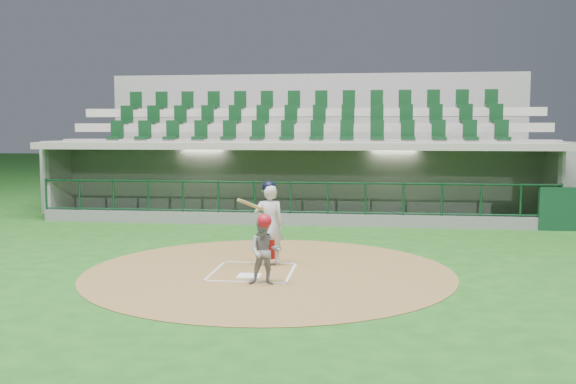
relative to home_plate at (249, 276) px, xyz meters
name	(u,v)px	position (x,y,z in m)	size (l,w,h in m)	color
ground	(256,269)	(0.00, 0.70, -0.02)	(120.00, 120.00, 0.00)	#194F16
dirt_circle	(269,271)	(0.30, 0.50, -0.02)	(7.20, 7.20, 0.01)	brown
home_plate	(249,276)	(0.00, 0.00, 0.00)	(0.43, 0.43, 0.02)	white
batter_box_chalk	(253,272)	(0.00, 0.40, 0.00)	(1.55, 1.80, 0.01)	silver
dugout_structure	(302,187)	(0.13, 8.52, 0.94)	(16.40, 3.70, 3.00)	gray
seating_deck	(307,167)	(0.00, 11.61, 1.40)	(17.00, 6.72, 5.15)	slate
batter	(269,223)	(0.21, 1.07, 0.86)	(0.88, 0.91, 1.73)	silver
catcher	(264,250)	(0.38, -0.55, 0.61)	(0.58, 0.46, 1.27)	gray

